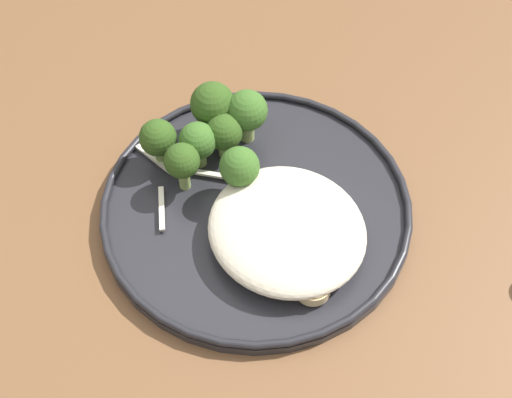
% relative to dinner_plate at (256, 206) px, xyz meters
% --- Properties ---
extents(wooden_dining_table, '(1.40, 1.00, 0.74)m').
position_rel_dinner_plate_xyz_m(wooden_dining_table, '(-0.02, -0.01, -0.09)').
color(wooden_dining_table, brown).
rests_on(wooden_dining_table, ground).
extents(dinner_plate, '(0.29, 0.29, 0.02)m').
position_rel_dinner_plate_xyz_m(dinner_plate, '(0.00, 0.00, 0.00)').
color(dinner_plate, '#232328').
rests_on(dinner_plate, wooden_dining_table).
extents(noodle_bed, '(0.14, 0.14, 0.03)m').
position_rel_dinner_plate_xyz_m(noodle_bed, '(-0.05, 0.01, 0.02)').
color(noodle_bed, beige).
rests_on(noodle_bed, dinner_plate).
extents(seared_scallop_tilted_round, '(0.03, 0.03, 0.01)m').
position_rel_dinner_plate_xyz_m(seared_scallop_tilted_round, '(-0.02, 0.02, 0.01)').
color(seared_scallop_tilted_round, '#DBB77A').
rests_on(seared_scallop_tilted_round, dinner_plate).
extents(seared_scallop_tiny_bay, '(0.03, 0.03, 0.01)m').
position_rel_dinner_plate_xyz_m(seared_scallop_tiny_bay, '(-0.10, 0.03, 0.01)').
color(seared_scallop_tiny_bay, '#E5C689').
rests_on(seared_scallop_tiny_bay, dinner_plate).
extents(seared_scallop_rear_pale, '(0.03, 0.03, 0.01)m').
position_rel_dinner_plate_xyz_m(seared_scallop_rear_pale, '(-0.05, -0.01, 0.01)').
color(seared_scallop_rear_pale, '#DBB77A').
rests_on(seared_scallop_rear_pale, dinner_plate).
extents(seared_scallop_center_golden, '(0.02, 0.02, 0.01)m').
position_rel_dinner_plate_xyz_m(seared_scallop_center_golden, '(-0.05, 0.02, 0.01)').
color(seared_scallop_center_golden, beige).
rests_on(seared_scallop_center_golden, dinner_plate).
extents(seared_scallop_large_seared, '(0.03, 0.03, 0.01)m').
position_rel_dinner_plate_xyz_m(seared_scallop_large_seared, '(-0.05, -0.05, 0.01)').
color(seared_scallop_large_seared, beige).
rests_on(seared_scallop_large_seared, dinner_plate).
extents(seared_scallop_front_small, '(0.03, 0.03, 0.02)m').
position_rel_dinner_plate_xyz_m(seared_scallop_front_small, '(-0.02, -0.03, 0.01)').
color(seared_scallop_front_small, '#DBB77A').
rests_on(seared_scallop_front_small, dinner_plate).
extents(seared_scallop_left_edge, '(0.03, 0.03, 0.02)m').
position_rel_dinner_plate_xyz_m(seared_scallop_left_edge, '(-0.06, 0.04, 0.01)').
color(seared_scallop_left_edge, '#E5C689').
rests_on(seared_scallop_left_edge, dinner_plate).
extents(broccoli_floret_right_tilted, '(0.04, 0.04, 0.05)m').
position_rel_dinner_plate_xyz_m(broccoli_floret_right_tilted, '(0.07, -0.02, 0.03)').
color(broccoli_floret_right_tilted, '#7A994C').
rests_on(broccoli_floret_right_tilted, dinner_plate).
extents(broccoli_floret_front_edge, '(0.04, 0.04, 0.05)m').
position_rel_dinner_plate_xyz_m(broccoli_floret_front_edge, '(0.08, 0.00, 0.03)').
color(broccoli_floret_front_edge, '#7A994C').
rests_on(broccoli_floret_front_edge, dinner_plate).
extents(broccoli_floret_tall_stalk, '(0.04, 0.04, 0.06)m').
position_rel_dinner_plate_xyz_m(broccoli_floret_tall_stalk, '(0.02, 0.00, 0.04)').
color(broccoli_floret_tall_stalk, '#7A994C').
rests_on(broccoli_floret_tall_stalk, dinner_plate).
extents(broccoli_floret_near_rim, '(0.04, 0.04, 0.05)m').
position_rel_dinner_plate_xyz_m(broccoli_floret_near_rim, '(0.10, 0.03, 0.04)').
color(broccoli_floret_near_rim, '#7A994C').
rests_on(broccoli_floret_near_rim, dinner_plate).
extents(broccoli_floret_beside_noodles, '(0.04, 0.04, 0.06)m').
position_rel_dinner_plate_xyz_m(broccoli_floret_beside_noodles, '(0.07, -0.05, 0.04)').
color(broccoli_floret_beside_noodles, '#89A356').
rests_on(broccoli_floret_beside_noodles, dinner_plate).
extents(broccoli_floret_small_sprig, '(0.03, 0.03, 0.05)m').
position_rel_dinner_plate_xyz_m(broccoli_floret_small_sprig, '(0.06, 0.03, 0.04)').
color(broccoli_floret_small_sprig, '#89A356').
rests_on(broccoli_floret_small_sprig, dinner_plate).
extents(broccoli_floret_rear_charred, '(0.04, 0.04, 0.06)m').
position_rel_dinner_plate_xyz_m(broccoli_floret_rear_charred, '(0.09, -0.03, 0.04)').
color(broccoli_floret_rear_charred, '#7A994C').
rests_on(broccoli_floret_rear_charred, dinner_plate).
extents(onion_sliver_short_strip, '(0.04, 0.03, 0.00)m').
position_rel_dinner_plate_xyz_m(onion_sliver_short_strip, '(0.06, 0.07, 0.01)').
color(onion_sliver_short_strip, silver).
rests_on(onion_sliver_short_strip, dinner_plate).
extents(onion_sliver_curled_piece, '(0.04, 0.03, 0.00)m').
position_rel_dinner_plate_xyz_m(onion_sliver_curled_piece, '(0.05, 0.01, 0.01)').
color(onion_sliver_curled_piece, silver).
rests_on(onion_sliver_curled_piece, dinner_plate).
extents(onion_sliver_pale_crescent, '(0.05, 0.01, 0.00)m').
position_rel_dinner_plate_xyz_m(onion_sliver_pale_crescent, '(0.11, 0.03, 0.01)').
color(onion_sliver_pale_crescent, silver).
rests_on(onion_sliver_pale_crescent, dinner_plate).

